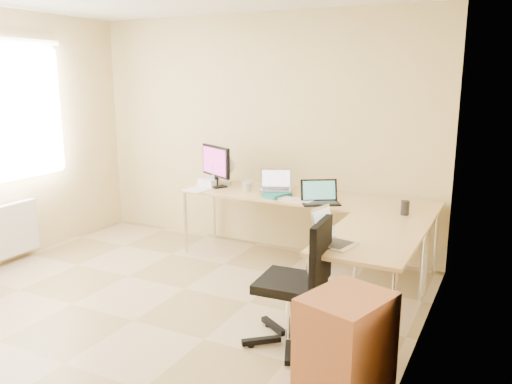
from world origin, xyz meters
The scene contains 22 objects.
floor centered at (0.00, 0.00, 0.00)m, with size 4.50×4.50×0.00m, color tan.
wall_back centered at (0.00, 2.25, 1.30)m, with size 4.50×4.50×0.00m, color tan.
wall_right centered at (2.10, 0.00, 1.30)m, with size 4.50×4.50×0.00m, color tan.
desk_main centered at (0.72, 1.85, 0.36)m, with size 2.65×0.70×0.73m, color tan.
desk_return centered at (1.70, 0.85, 0.36)m, with size 0.70×1.30×0.73m, color tan.
monitor centered at (-0.31, 1.81, 0.96)m, with size 0.54×0.17×0.46m, color black.
book_stack centered at (0.50, 1.66, 0.75)m, with size 0.19×0.26×0.04m, color #145D59.
laptop_center centered at (0.44, 1.77, 0.88)m, with size 0.33×0.25×0.21m, color #A4A4B8.
laptop_black centered at (0.99, 1.59, 0.84)m, with size 0.36×0.26×0.23m, color black.
keyboard centered at (0.68, 1.59, 0.74)m, with size 0.46×0.13×0.02m, color beige.
mouse centered at (0.84, 1.60, 0.75)m, with size 0.09×0.05×0.03m, color silver.
mug centered at (0.10, 1.77, 0.78)m, with size 0.11×0.11×0.11m, color beige.
cd_stack centered at (0.43, 1.63, 0.75)m, with size 0.12×0.12×0.03m, color silver.
water_bottle centered at (-0.33, 1.84, 0.86)m, with size 0.07×0.07×0.26m, color #5D7BCE.
papers centered at (-0.40, 1.60, 0.73)m, with size 0.23×0.33×0.01m, color white.
white_box centered at (-0.40, 1.82, 0.77)m, with size 0.22×0.16×0.08m, color white.
desk_fan centered at (-0.28, 1.98, 0.89)m, with size 0.25×0.25×0.32m, color white.
black_cup centered at (1.79, 1.55, 0.79)m, with size 0.07×0.07×0.13m, color black.
laptop_return centered at (1.52, 0.47, 0.84)m, with size 0.25×0.32×0.21m, color silver.
office_chair centered at (1.26, 0.25, 0.50)m, with size 0.58×0.58×0.97m, color black.
cabinet centered at (1.85, -0.30, 0.36)m, with size 0.41×0.50×0.70m, color brown.
radiator centered at (-2.03, 0.40, 0.35)m, with size 0.09×0.80×0.55m, color white.
Camera 1 is at (2.63, -2.98, 1.93)m, focal length 36.32 mm.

